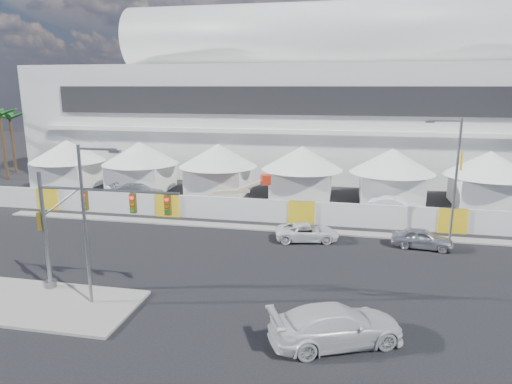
% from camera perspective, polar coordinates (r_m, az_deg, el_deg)
% --- Properties ---
extents(ground, '(160.00, 160.00, 0.00)m').
position_cam_1_polar(ground, '(27.15, -10.61, -12.06)').
color(ground, black).
rests_on(ground, ground).
extents(median_island, '(10.00, 5.00, 0.15)m').
position_cam_1_polar(median_island, '(27.55, -25.00, -12.57)').
color(median_island, gray).
rests_on(median_island, ground).
extents(far_curb, '(80.00, 1.20, 0.12)m').
position_cam_1_polar(far_curb, '(38.42, 26.72, -5.57)').
color(far_curb, gray).
rests_on(far_curb, ground).
extents(stadium, '(80.00, 24.80, 21.98)m').
position_cam_1_polar(stadium, '(64.21, 10.86, 11.12)').
color(stadium, silver).
rests_on(stadium, ground).
extents(tent_row, '(53.40, 8.40, 5.40)m').
position_cam_1_polar(tent_row, '(48.27, 0.42, 3.23)').
color(tent_row, white).
rests_on(tent_row, ground).
extents(hoarding_fence, '(70.00, 0.25, 2.00)m').
position_cam_1_polar(hoarding_fence, '(38.78, 5.73, -2.57)').
color(hoarding_fence, silver).
rests_on(hoarding_fence, ground).
extents(palm_cluster, '(10.60, 10.60, 8.55)m').
position_cam_1_polar(palm_cluster, '(67.79, -28.30, 7.72)').
color(palm_cluster, '#47331E').
rests_on(palm_cluster, ground).
extents(sedan_silver, '(2.25, 4.44, 1.45)m').
position_cam_1_polar(sedan_silver, '(35.14, 20.04, -5.47)').
color(sedan_silver, '#AFB0B4').
rests_on(sedan_silver, ground).
extents(pickup_curb, '(3.06, 5.09, 1.32)m').
position_cam_1_polar(pickup_curb, '(34.82, 6.39, -5.00)').
color(pickup_curb, white).
rests_on(pickup_curb, ground).
extents(pickup_near, '(4.79, 6.64, 1.79)m').
position_cam_1_polar(pickup_near, '(21.79, 10.01, -16.08)').
color(pickup_near, silver).
rests_on(pickup_near, ground).
extents(lot_car_a, '(2.73, 5.02, 1.57)m').
position_cam_1_polar(lot_car_a, '(43.42, 17.03, -1.68)').
color(lot_car_a, white).
rests_on(lot_car_a, ground).
extents(lot_car_c, '(2.88, 5.90, 1.65)m').
position_cam_1_polar(lot_car_c, '(48.34, -14.46, 0.01)').
color(lot_car_c, silver).
rests_on(lot_car_c, ground).
extents(traffic_mast, '(8.38, 0.66, 6.75)m').
position_cam_1_polar(traffic_mast, '(27.02, -21.73, -4.06)').
color(traffic_mast, gray).
rests_on(traffic_mast, median_island).
extents(streetlight_median, '(2.34, 0.24, 8.46)m').
position_cam_1_polar(streetlight_median, '(24.88, -20.26, -2.71)').
color(streetlight_median, slate).
rests_on(streetlight_median, median_island).
extents(streetlight_curb, '(2.73, 0.61, 9.21)m').
position_cam_1_polar(streetlight_curb, '(36.53, 23.47, 2.42)').
color(streetlight_curb, gray).
rests_on(streetlight_curb, ground).
extents(boom_lift, '(6.72, 2.66, 3.28)m').
position_cam_1_polar(boom_lift, '(42.44, -3.73, -1.31)').
color(boom_lift, red).
rests_on(boom_lift, ground).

